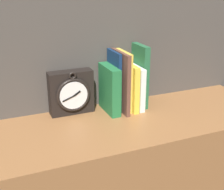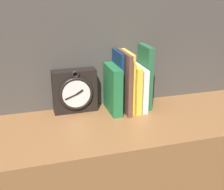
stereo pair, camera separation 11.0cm
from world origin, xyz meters
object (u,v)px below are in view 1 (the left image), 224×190
object	(u,v)px
book_slot2_brown	(120,82)
book_slot3_yellow	(124,81)
book_slot6_green	(140,76)
clock	(71,93)
book_slot0_green	(110,89)
book_slot4_yellow	(129,86)
book_slot5_white	(135,87)
book_slot1_navy	(114,81)

from	to	relation	value
book_slot2_brown	book_slot3_yellow	world-z (taller)	book_slot2_brown
book_slot3_yellow	book_slot6_green	world-z (taller)	book_slot6_green
clock	book_slot0_green	bearing A→B (deg)	-15.38
clock	book_slot3_yellow	bearing A→B (deg)	-9.00
book_slot2_brown	book_slot4_yellow	bearing A→B (deg)	7.84
book_slot2_brown	book_slot3_yellow	distance (m)	0.02
book_slot0_green	book_slot4_yellow	size ratio (longest dim) A/B	1.00
book_slot2_brown	book_slot5_white	distance (m)	0.08
book_slot1_navy	clock	bearing A→B (deg)	170.81
book_slot4_yellow	book_slot0_green	bearing A→B (deg)	-179.98
book_slot1_navy	book_slot0_green	bearing A→B (deg)	-153.75
clock	book_slot0_green	distance (m)	0.15
book_slot1_navy	book_slot3_yellow	distance (m)	0.04
book_slot0_green	book_slot6_green	xyz separation A→B (m)	(0.14, 0.01, 0.03)
clock	book_slot4_yellow	bearing A→B (deg)	-9.79
book_slot0_green	book_slot6_green	distance (m)	0.15
book_slot2_brown	book_slot1_navy	bearing A→B (deg)	137.11
book_slot3_yellow	book_slot4_yellow	xyz separation A→B (m)	(0.02, -0.01, -0.03)
book_slot4_yellow	book_slot6_green	xyz separation A→B (m)	(0.05, 0.01, 0.03)
book_slot4_yellow	clock	bearing A→B (deg)	170.21
book_slot1_navy	book_slot2_brown	world-z (taller)	same
book_slot2_brown	book_slot3_yellow	xyz separation A→B (m)	(0.02, 0.01, -0.00)
book_slot5_white	book_slot2_brown	bearing A→B (deg)	-173.58
book_slot0_green	book_slot5_white	size ratio (longest dim) A/B	1.06
clock	book_slot5_white	bearing A→B (deg)	-8.25
book_slot0_green	book_slot6_green	world-z (taller)	book_slot6_green
clock	book_slot4_yellow	size ratio (longest dim) A/B	0.95
book_slot3_yellow	book_slot4_yellow	distance (m)	0.03
book_slot5_white	book_slot6_green	distance (m)	0.05
clock	book_slot3_yellow	size ratio (longest dim) A/B	0.75
book_slot3_yellow	book_slot6_green	xyz separation A→B (m)	(0.08, 0.01, 0.01)
book_slot0_green	book_slot5_white	world-z (taller)	book_slot0_green
book_slot3_yellow	book_slot5_white	world-z (taller)	book_slot3_yellow
book_slot2_brown	book_slot6_green	distance (m)	0.10
book_slot4_yellow	book_slot5_white	xyz separation A→B (m)	(0.03, 0.00, -0.01)
book_slot4_yellow	book_slot6_green	world-z (taller)	book_slot6_green
book_slot4_yellow	book_slot6_green	bearing A→B (deg)	14.58
book_slot6_green	book_slot4_yellow	bearing A→B (deg)	-165.42
clock	book_slot0_green	xyz separation A→B (m)	(0.14, -0.04, 0.01)
book_slot4_yellow	book_slot6_green	distance (m)	0.07
clock	book_slot4_yellow	world-z (taller)	book_slot4_yellow
book_slot0_green	book_slot3_yellow	xyz separation A→B (m)	(0.06, 0.01, 0.03)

